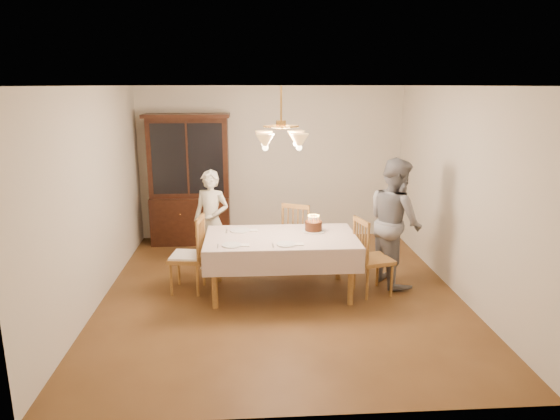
{
  "coord_description": "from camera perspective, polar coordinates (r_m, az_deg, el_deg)",
  "views": [
    {
      "loc": [
        -0.4,
        -5.99,
        2.61
      ],
      "look_at": [
        0.0,
        0.2,
        1.05
      ],
      "focal_mm": 32.0,
      "sensor_mm": 36.0,
      "label": 1
    }
  ],
  "objects": [
    {
      "name": "chair_far_side",
      "position": [
        7.23,
        2.21,
        -3.33
      ],
      "size": [
        0.57,
        0.56,
        1.0
      ],
      "color": "brown",
      "rests_on": "ground"
    },
    {
      "name": "place_setting_far_left",
      "position": [
        6.53,
        -4.47,
        -2.33
      ],
      "size": [
        0.41,
        0.26,
        0.02
      ],
      "color": "white",
      "rests_on": "dining_table"
    },
    {
      "name": "room_shell",
      "position": [
        6.1,
        0.12,
        4.39
      ],
      "size": [
        5.0,
        5.0,
        5.0
      ],
      "color": "white",
      "rests_on": "ground"
    },
    {
      "name": "elderly_woman",
      "position": [
        7.18,
        -7.84,
        -1.24
      ],
      "size": [
        0.62,
        0.51,
        1.45
      ],
      "primitive_type": "imported",
      "rotation": [
        0.0,
        0.0,
        -0.37
      ],
      "color": "beige",
      "rests_on": "ground"
    },
    {
      "name": "china_hutch",
      "position": [
        8.45,
        -10.28,
        3.18
      ],
      "size": [
        1.38,
        0.54,
        2.16
      ],
      "color": "black",
      "rests_on": "ground"
    },
    {
      "name": "place_setting_near_right",
      "position": [
        5.96,
        0.85,
        -3.94
      ],
      "size": [
        0.38,
        0.23,
        0.02
      ],
      "color": "white",
      "rests_on": "dining_table"
    },
    {
      "name": "chandelier",
      "position": [
        6.04,
        0.12,
        8.09
      ],
      "size": [
        0.62,
        0.62,
        0.73
      ],
      "color": "#BF8C3F",
      "rests_on": "ground"
    },
    {
      "name": "ground",
      "position": [
        6.55,
        0.11,
        -9.37
      ],
      "size": [
        5.0,
        5.0,
        0.0
      ],
      "primitive_type": "plane",
      "color": "#513217",
      "rests_on": "ground"
    },
    {
      "name": "adult_in_grey",
      "position": [
        6.79,
        12.99,
        -1.29
      ],
      "size": [
        0.81,
        0.95,
        1.7
      ],
      "primitive_type": "imported",
      "rotation": [
        0.0,
        0.0,
        1.79
      ],
      "color": "slate",
      "rests_on": "ground"
    },
    {
      "name": "chair_right_end",
      "position": [
        6.48,
        10.52,
        -5.67
      ],
      "size": [
        0.52,
        0.53,
        1.0
      ],
      "color": "brown",
      "rests_on": "ground"
    },
    {
      "name": "place_setting_near_left",
      "position": [
        5.95,
        -5.42,
        -4.02
      ],
      "size": [
        0.38,
        0.23,
        0.02
      ],
      "color": "white",
      "rests_on": "dining_table"
    },
    {
      "name": "chair_left_end",
      "position": [
        6.56,
        -10.5,
        -5.34
      ],
      "size": [
        0.48,
        0.49,
        1.0
      ],
      "color": "brown",
      "rests_on": "ground"
    },
    {
      "name": "dining_table",
      "position": [
        6.31,
        0.12,
        -3.68
      ],
      "size": [
        1.9,
        1.1,
        0.76
      ],
      "color": "brown",
      "rests_on": "ground"
    },
    {
      "name": "birthday_cake",
      "position": [
        6.5,
        3.84,
        -1.89
      ],
      "size": [
        0.3,
        0.3,
        0.22
      ],
      "color": "white",
      "rests_on": "dining_table"
    }
  ]
}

